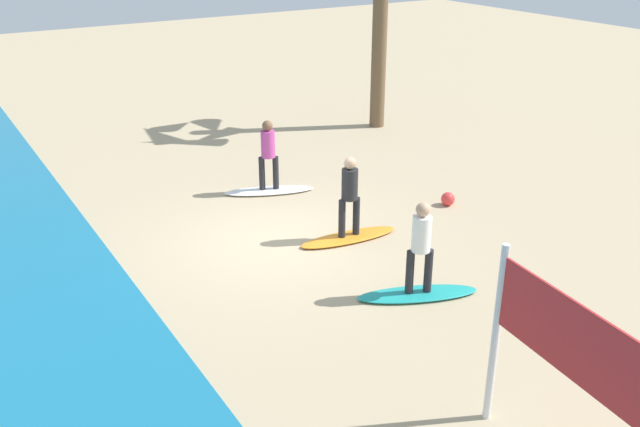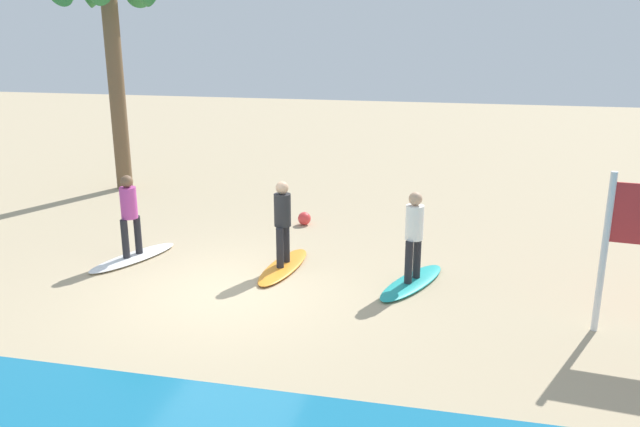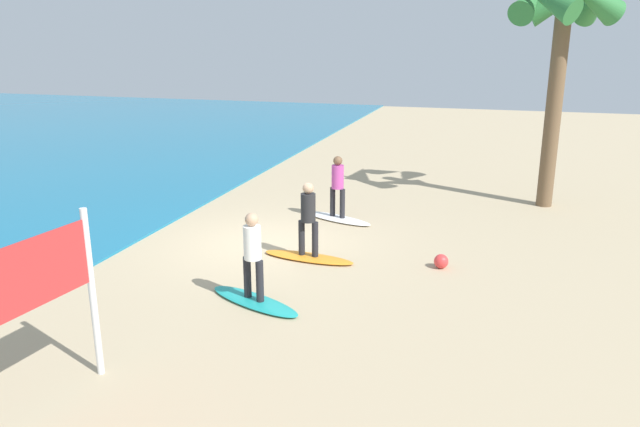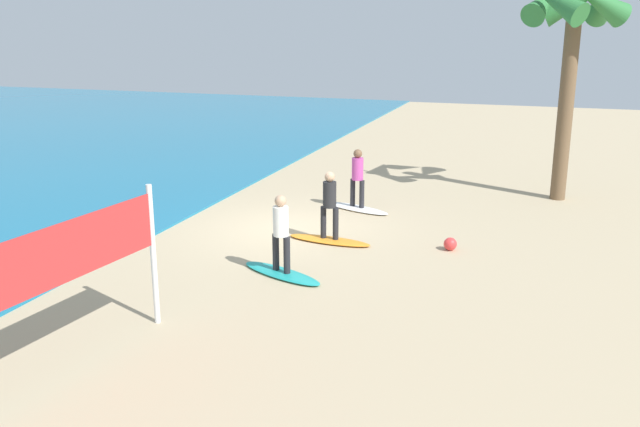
{
  "view_description": "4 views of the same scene",
  "coord_description": "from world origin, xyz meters",
  "px_view_note": "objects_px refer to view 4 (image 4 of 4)",
  "views": [
    {
      "loc": [
        -11.09,
        5.84,
        6.05
      ],
      "look_at": [
        -0.7,
        -0.58,
        0.72
      ],
      "focal_mm": 39.09,
      "sensor_mm": 36.0,
      "label": 1
    },
    {
      "loc": [
        -3.91,
        9.89,
        4.51
      ],
      "look_at": [
        -1.35,
        -1.55,
        1.07
      ],
      "focal_mm": 36.08,
      "sensor_mm": 36.0,
      "label": 2
    },
    {
      "loc": [
        -12.71,
        -5.12,
        4.72
      ],
      "look_at": [
        0.51,
        -1.17,
        0.71
      ],
      "focal_mm": 34.29,
      "sensor_mm": 36.0,
      "label": 3
    },
    {
      "loc": [
        -15.81,
        -6.1,
        5.12
      ],
      "look_at": [
        -1.22,
        -1.2,
        0.85
      ],
      "focal_mm": 38.8,
      "sensor_mm": 36.0,
      "label": 4
    }
  ],
  "objects_px": {
    "surfer_teal": "(281,228)",
    "surfer_orange": "(330,200)",
    "surfboard_orange": "(329,240)",
    "surfer_white": "(358,174)",
    "surfboard_teal": "(282,273)",
    "surfboard_white": "(357,208)",
    "palm_tree": "(574,23)",
    "beach_ball": "(450,244)"
  },
  "relations": [
    {
      "from": "surfer_white",
      "to": "beach_ball",
      "type": "xyz_separation_m",
      "value": [
        -2.78,
        -3.02,
        -0.88
      ]
    },
    {
      "from": "surfboard_teal",
      "to": "surfer_white",
      "type": "distance_m",
      "value": 5.65
    },
    {
      "from": "surfboard_teal",
      "to": "surfer_teal",
      "type": "height_order",
      "value": "surfer_teal"
    },
    {
      "from": "palm_tree",
      "to": "surfboard_teal",
      "type": "bearing_deg",
      "value": 147.94
    },
    {
      "from": "surfer_orange",
      "to": "surfboard_white",
      "type": "bearing_deg",
      "value": 3.15
    },
    {
      "from": "surfboard_orange",
      "to": "surfer_orange",
      "type": "bearing_deg",
      "value": 0.0
    },
    {
      "from": "surfboard_orange",
      "to": "palm_tree",
      "type": "xyz_separation_m",
      "value": [
        6.21,
        -5.19,
        5.06
      ]
    },
    {
      "from": "palm_tree",
      "to": "beach_ball",
      "type": "relative_size",
      "value": 20.81
    },
    {
      "from": "surfer_white",
      "to": "beach_ball",
      "type": "bearing_deg",
      "value": -132.63
    },
    {
      "from": "surfboard_white",
      "to": "palm_tree",
      "type": "height_order",
      "value": "palm_tree"
    },
    {
      "from": "surfer_white",
      "to": "beach_ball",
      "type": "relative_size",
      "value": 5.36
    },
    {
      "from": "surfboard_orange",
      "to": "surfer_white",
      "type": "distance_m",
      "value": 3.23
    },
    {
      "from": "surfboard_orange",
      "to": "surfer_orange",
      "type": "xyz_separation_m",
      "value": [
        0.0,
        0.0,
        0.99
      ]
    },
    {
      "from": "surfboard_white",
      "to": "surfer_white",
      "type": "distance_m",
      "value": 0.99
    },
    {
      "from": "surfer_teal",
      "to": "surfboard_white",
      "type": "distance_m",
      "value": 5.65
    },
    {
      "from": "surfboard_teal",
      "to": "surfer_teal",
      "type": "bearing_deg",
      "value": -67.24
    },
    {
      "from": "surfboard_orange",
      "to": "surfer_teal",
      "type": "bearing_deg",
      "value": 90.11
    },
    {
      "from": "surfboard_teal",
      "to": "surfer_orange",
      "type": "bearing_deg",
      "value": -73.07
    },
    {
      "from": "surfer_white",
      "to": "palm_tree",
      "type": "height_order",
      "value": "palm_tree"
    },
    {
      "from": "beach_ball",
      "to": "surfer_teal",
      "type": "bearing_deg",
      "value": 131.82
    },
    {
      "from": "surfer_teal",
      "to": "surfboard_orange",
      "type": "xyz_separation_m",
      "value": [
        2.49,
        -0.25,
        -0.99
      ]
    },
    {
      "from": "surfboard_teal",
      "to": "beach_ball",
      "type": "distance_m",
      "value": 4.17
    },
    {
      "from": "surfboard_teal",
      "to": "palm_tree",
      "type": "distance_m",
      "value": 11.44
    },
    {
      "from": "beach_ball",
      "to": "palm_tree",
      "type": "bearing_deg",
      "value": -21.58
    },
    {
      "from": "surfer_white",
      "to": "palm_tree",
      "type": "relative_size",
      "value": 0.26
    },
    {
      "from": "surfer_teal",
      "to": "surfer_white",
      "type": "xyz_separation_m",
      "value": [
        5.56,
        -0.08,
        0.0
      ]
    },
    {
      "from": "surfboard_orange",
      "to": "palm_tree",
      "type": "distance_m",
      "value": 9.54
    },
    {
      "from": "surfer_white",
      "to": "surfboard_orange",
      "type": "bearing_deg",
      "value": -176.85
    },
    {
      "from": "surfer_teal",
      "to": "surfboard_white",
      "type": "bearing_deg",
      "value": -0.87
    },
    {
      "from": "surfer_teal",
      "to": "surfer_orange",
      "type": "xyz_separation_m",
      "value": [
        2.49,
        -0.25,
        0.0
      ]
    },
    {
      "from": "surfer_white",
      "to": "beach_ball",
      "type": "height_order",
      "value": "surfer_white"
    },
    {
      "from": "surfboard_orange",
      "to": "beach_ball",
      "type": "relative_size",
      "value": 6.86
    },
    {
      "from": "surfboard_teal",
      "to": "surfer_orange",
      "type": "distance_m",
      "value": 2.69
    },
    {
      "from": "surfer_orange",
      "to": "surfer_white",
      "type": "height_order",
      "value": "same"
    },
    {
      "from": "surfboard_teal",
      "to": "palm_tree",
      "type": "height_order",
      "value": "palm_tree"
    },
    {
      "from": "surfer_orange",
      "to": "beach_ball",
      "type": "bearing_deg",
      "value": -84.14
    },
    {
      "from": "surfboard_orange",
      "to": "surfer_white",
      "type": "bearing_deg",
      "value": -80.91
    },
    {
      "from": "surfer_teal",
      "to": "surfer_orange",
      "type": "relative_size",
      "value": 1.0
    },
    {
      "from": "surfer_orange",
      "to": "palm_tree",
      "type": "height_order",
      "value": "palm_tree"
    },
    {
      "from": "surfer_teal",
      "to": "surfboard_orange",
      "type": "distance_m",
      "value": 2.69
    },
    {
      "from": "surfboard_white",
      "to": "palm_tree",
      "type": "xyz_separation_m",
      "value": [
        3.14,
        -5.36,
        5.06
      ]
    },
    {
      "from": "surfboard_white",
      "to": "beach_ball",
      "type": "relative_size",
      "value": 6.86
    }
  ]
}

